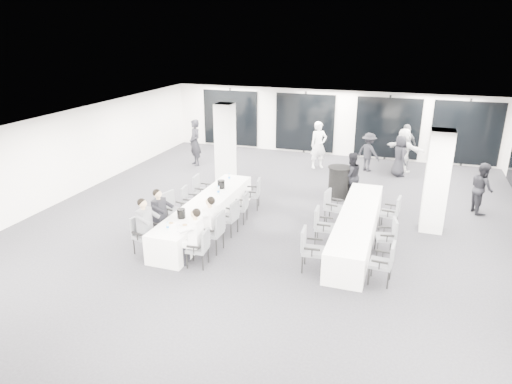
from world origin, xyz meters
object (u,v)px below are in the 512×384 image
chair_side_right_mid (389,234)px  standing_guest_f (403,147)px  chair_main_left_fourth (189,199)px  chair_main_right_mid (230,216)px  banquet_table_main (206,214)px  standing_guest_d (406,143)px  banquet_table_side (357,227)px  chair_main_left_mid (172,208)px  cocktail_table (339,182)px  chair_main_left_near (142,232)px  chair_main_right_far (254,192)px  chair_main_right_near (201,246)px  standing_guest_c (369,150)px  chair_main_right_fourth (241,205)px  standing_guest_g (195,140)px  ice_bucket_near (181,213)px  chair_side_left_near (310,247)px  standing_guest_h (482,185)px  ice_bucket_far (221,184)px  standing_guest_b (351,173)px  chair_side_right_near (385,261)px  chair_side_right_far (393,211)px  chair_main_left_second (157,222)px  chair_side_left_mid (322,224)px  standing_guest_a (319,142)px  chair_main_left_far (201,189)px  standing_guest_e (400,153)px  chair_main_right_second (215,229)px

chair_side_right_mid → standing_guest_f: (0.07, 7.27, 0.44)m
chair_main_left_fourth → chair_main_right_mid: chair_main_right_mid is taller
banquet_table_main → standing_guest_d: standing_guest_d is taller
banquet_table_side → chair_main_left_mid: (-4.93, -0.83, 0.22)m
cocktail_table → chair_main_left_near: (-3.97, -5.38, -0.00)m
chair_main_right_far → chair_main_right_near: bearing=168.8°
cocktail_table → standing_guest_c: (0.59, 3.41, 0.31)m
chair_main_left_mid → chair_main_right_mid: 1.68m
cocktail_table → banquet_table_main: bearing=-132.2°
chair_main_right_fourth → standing_guest_g: (-3.79, 4.84, 0.54)m
banquet_table_main → ice_bucket_near: (-0.09, -1.24, 0.49)m
chair_side_left_near → standing_guest_g: standing_guest_g is taller
chair_main_left_mid → standing_guest_h: (8.18, 3.99, 0.28)m
banquet_table_main → standing_guest_d: (5.06, 7.74, 0.62)m
chair_main_right_far → ice_bucket_far: 1.07m
chair_main_right_fourth → standing_guest_b: standing_guest_b is taller
chair_main_right_near → chair_side_right_near: (4.09, 0.58, 0.03)m
chair_main_right_mid → chair_side_right_far: 4.43m
standing_guest_h → ice_bucket_near: standing_guest_h is taller
chair_main_left_fourth → chair_side_left_near: bearing=57.4°
chair_main_left_second → chair_side_left_near: bearing=93.5°
standing_guest_b → chair_main_left_fourth: bearing=-3.4°
chair_side_left_mid → standing_guest_a: standing_guest_a is taller
chair_side_left_near → banquet_table_side: bearing=151.5°
chair_main_right_far → standing_guest_d: bearing=-46.3°
chair_main_left_far → standing_guest_f: (5.82, 5.77, 0.41)m
ice_bucket_near → chair_main_left_far: bearing=105.4°
chair_main_left_far → chair_main_right_fourth: chair_main_left_far is taller
chair_main_right_near → chair_main_right_mid: bearing=-5.4°
chair_main_left_near → chair_main_right_fourth: chair_main_left_near is taller
chair_side_right_near → standing_guest_h: size_ratio=0.55×
chair_main_right_far → ice_bucket_far: size_ratio=3.83×
standing_guest_a → standing_guest_h: 6.33m
standing_guest_e → ice_bucket_near: (-4.97, -7.85, -0.00)m
chair_main_left_fourth → standing_guest_c: 7.77m
ice_bucket_near → ice_bucket_far: bearing=88.2°
standing_guest_a → standing_guest_d: standing_guest_a is taller
chair_main_left_far → standing_guest_h: (8.18, 2.16, 0.32)m
standing_guest_c → ice_bucket_far: bearing=88.6°
chair_side_right_far → chair_main_right_mid: bearing=119.0°
standing_guest_b → standing_guest_g: size_ratio=0.83×
chair_main_right_mid → standing_guest_c: size_ratio=0.57×
banquet_table_side → standing_guest_e: 6.23m
chair_side_right_far → ice_bucket_near: bearing=124.5°
chair_main_left_near → chair_side_left_near: chair_side_left_near is taller
chair_main_right_fourth → standing_guest_g: standing_guest_g is taller
chair_main_left_near → chair_main_right_far: 4.00m
chair_main_left_far → chair_side_left_near: size_ratio=0.96×
cocktail_table → chair_main_right_second: bearing=-115.8°
chair_side_right_mid → chair_main_right_fourth: bearing=68.5°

